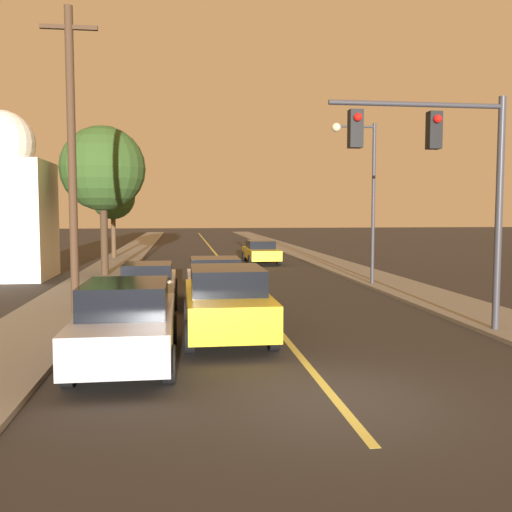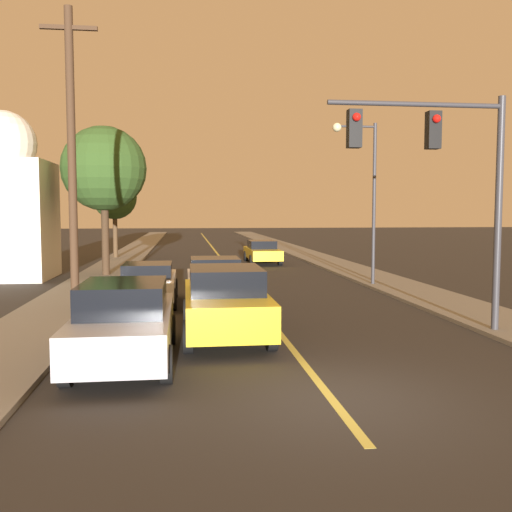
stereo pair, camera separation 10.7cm
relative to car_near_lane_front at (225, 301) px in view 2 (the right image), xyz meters
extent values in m
plane|color=#2D2B28|center=(1.40, -4.89, -0.89)|extent=(200.00, 200.00, 0.00)
cube|color=#2D2B28|center=(1.40, 31.11, -0.88)|extent=(9.98, 80.00, 0.01)
cube|color=#D1C14C|center=(1.40, 31.11, -0.88)|extent=(0.16, 76.00, 0.00)
cube|color=gray|center=(-4.84, 31.11, -0.83)|extent=(2.50, 80.00, 0.12)
cube|color=gray|center=(7.63, 31.11, -0.83)|extent=(2.50, 80.00, 0.12)
cube|color=gold|center=(0.00, 0.04, -0.14)|extent=(1.94, 5.04, 0.78)
cube|color=black|center=(0.00, -0.16, 0.55)|extent=(1.70, 2.27, 0.60)
cylinder|color=black|center=(-0.92, 1.61, -0.53)|extent=(0.22, 0.72, 0.72)
cylinder|color=black|center=(0.92, 1.61, -0.53)|extent=(0.22, 0.72, 0.72)
cylinder|color=black|center=(-0.92, -1.52, -0.53)|extent=(0.22, 0.72, 0.72)
cylinder|color=black|center=(0.92, -1.52, -0.53)|extent=(0.22, 0.72, 0.72)
cube|color=white|center=(0.00, 4.93, -0.21)|extent=(1.77, 3.85, 0.69)
cube|color=black|center=(0.00, 4.77, 0.41)|extent=(1.56, 1.73, 0.56)
cylinder|color=black|center=(-0.84, 6.12, -0.55)|extent=(0.22, 0.67, 0.67)
cylinder|color=black|center=(0.84, 6.12, -0.55)|extent=(0.22, 0.67, 0.67)
cylinder|color=black|center=(-0.84, 3.74, -0.55)|extent=(0.22, 0.67, 0.67)
cylinder|color=black|center=(0.84, 3.74, -0.55)|extent=(0.22, 0.67, 0.67)
cube|color=#A5A8B2|center=(-2.19, -2.14, -0.18)|extent=(1.85, 4.91, 0.73)
cube|color=black|center=(-2.19, -2.34, 0.49)|extent=(1.62, 2.21, 0.61)
cylinder|color=black|center=(-3.07, -0.62, -0.54)|extent=(0.22, 0.70, 0.70)
cylinder|color=black|center=(-1.32, -0.62, -0.54)|extent=(0.22, 0.70, 0.70)
cylinder|color=black|center=(-3.07, -3.66, -0.54)|extent=(0.22, 0.70, 0.70)
cylinder|color=black|center=(-1.32, -3.66, -0.54)|extent=(0.22, 0.70, 0.70)
cube|color=white|center=(-2.19, 5.33, -0.24)|extent=(1.77, 4.26, 0.60)
cube|color=black|center=(-2.19, 5.16, 0.28)|extent=(1.56, 1.92, 0.44)
cylinder|color=black|center=(-3.04, 6.65, -0.54)|extent=(0.22, 0.70, 0.70)
cylinder|color=black|center=(-1.35, 6.65, -0.54)|extent=(0.22, 0.70, 0.70)
cylinder|color=black|center=(-3.04, 4.01, -0.54)|extent=(0.22, 0.70, 0.70)
cylinder|color=black|center=(-1.35, 4.01, -0.54)|extent=(0.22, 0.70, 0.70)
cube|color=gold|center=(3.64, 19.98, -0.29)|extent=(1.73, 5.09, 0.57)
cube|color=black|center=(3.64, 20.19, 0.23)|extent=(1.53, 2.29, 0.47)
cylinder|color=black|center=(4.47, 18.41, -0.57)|extent=(0.22, 0.63, 0.63)
cylinder|color=black|center=(2.82, 18.41, -0.57)|extent=(0.22, 0.63, 0.63)
cylinder|color=black|center=(4.47, 21.56, -0.57)|extent=(0.22, 0.63, 0.63)
cylinder|color=black|center=(2.82, 21.56, -0.57)|extent=(0.22, 0.63, 0.63)
cylinder|color=#333338|center=(6.78, -0.47, 2.13)|extent=(0.18, 0.18, 5.79)
cylinder|color=#333338|center=(4.59, -0.47, 4.77)|extent=(4.38, 0.12, 0.12)
cube|color=black|center=(5.03, -0.47, 4.16)|extent=(0.32, 0.28, 0.90)
sphere|color=red|center=(5.03, -0.65, 4.41)|extent=(0.20, 0.20, 0.20)
cube|color=black|center=(3.06, -0.47, 4.16)|extent=(0.32, 0.28, 0.90)
sphere|color=red|center=(3.06, -0.65, 4.41)|extent=(0.20, 0.20, 0.20)
cylinder|color=#333338|center=(6.73, 8.80, 2.50)|extent=(0.14, 0.14, 6.55)
cylinder|color=#333338|center=(5.94, 8.80, 5.63)|extent=(1.59, 0.09, 0.09)
sphere|color=beige|center=(5.14, 8.80, 5.58)|extent=(0.36, 0.36, 0.36)
cylinder|color=#422D1E|center=(-4.19, 3.34, 3.62)|extent=(0.24, 0.24, 8.78)
cube|color=#422D1E|center=(-4.19, 3.34, 7.41)|extent=(1.60, 0.12, 0.12)
cylinder|color=#3D2B1C|center=(-4.68, 13.60, 1.03)|extent=(0.35, 0.35, 3.60)
sphere|color=#2D4C1E|center=(-4.68, 13.60, 4.20)|extent=(3.93, 3.93, 3.93)
cylinder|color=#4C3823|center=(-5.47, 24.11, 0.69)|extent=(0.29, 0.29, 2.91)
sphere|color=#2D4C1E|center=(-5.47, 24.11, 3.14)|extent=(2.85, 2.85, 2.85)
cube|color=silver|center=(-9.09, 13.49, 1.80)|extent=(4.00, 4.00, 5.39)
sphere|color=silver|center=(-9.09, 13.49, 5.30)|extent=(2.92, 2.92, 2.92)
camera|label=1|loc=(-1.08, -13.81, 2.19)|focal=40.00mm
camera|label=2|loc=(-0.97, -13.82, 2.19)|focal=40.00mm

